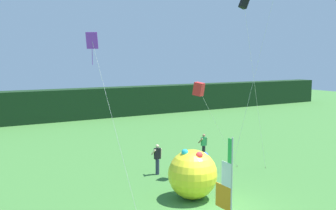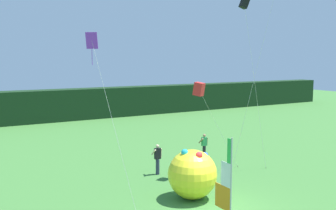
% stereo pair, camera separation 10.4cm
% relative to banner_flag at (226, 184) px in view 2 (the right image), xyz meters
% --- Properties ---
extents(ground_plane, '(120.00, 120.00, 0.00)m').
position_rel_banner_flag_xyz_m(ground_plane, '(0.87, 1.68, -1.78)').
color(ground_plane, '#3D7533').
extents(distant_treeline, '(80.00, 2.40, 3.42)m').
position_rel_banner_flag_xyz_m(distant_treeline, '(0.87, 30.37, -0.08)').
color(distant_treeline, black).
rests_on(distant_treeline, ground).
extents(banner_flag, '(0.06, 1.03, 3.72)m').
position_rel_banner_flag_xyz_m(banner_flag, '(0.00, 0.00, 0.00)').
color(banner_flag, '#B7B7BC').
rests_on(banner_flag, ground).
extents(person_near_banner, '(0.55, 0.48, 1.79)m').
position_rel_banner_flag_xyz_m(person_near_banner, '(1.03, 7.61, -0.83)').
color(person_near_banner, '#2D334C').
rests_on(person_near_banner, ground).
extents(person_mid_field, '(0.55, 0.48, 1.72)m').
position_rel_banner_flag_xyz_m(person_mid_field, '(5.40, 9.06, -0.86)').
color(person_mid_field, black).
rests_on(person_mid_field, ground).
extents(inflatable_balloon, '(2.39, 2.39, 2.48)m').
position_rel_banner_flag_xyz_m(inflatable_balloon, '(0.62, 3.34, -0.58)').
color(inflatable_balloon, yellow).
rests_on(inflatable_balloon, ground).
extents(kite_purple_diamond_0, '(1.16, 3.02, 7.89)m').
position_rel_banner_flag_xyz_m(kite_purple_diamond_0, '(-3.71, 4.60, 5.19)').
color(kite_purple_diamond_0, brown).
rests_on(kite_purple_diamond_0, ground).
extents(kite_red_box_2, '(3.63, 0.76, 5.45)m').
position_rel_banner_flag_xyz_m(kite_red_box_2, '(2.87, 6.08, 3.25)').
color(kite_red_box_2, brown).
rests_on(kite_red_box_2, ground).
extents(kite_black_box_3, '(1.94, 0.78, 10.28)m').
position_rel_banner_flag_xyz_m(kite_black_box_3, '(5.84, 5.83, 8.06)').
color(kite_black_box_3, brown).
rests_on(kite_black_box_3, ground).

